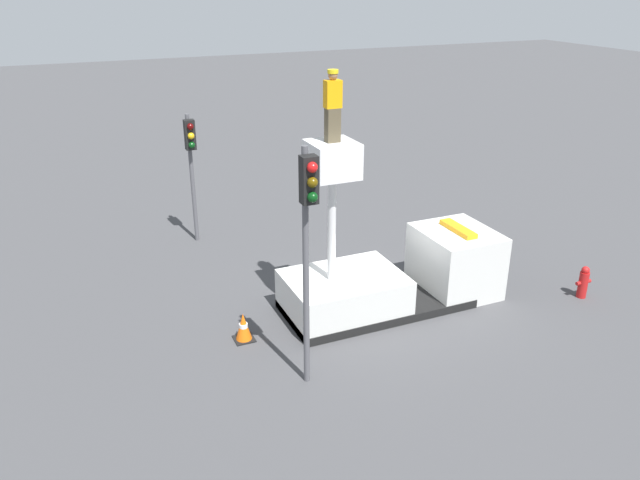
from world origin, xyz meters
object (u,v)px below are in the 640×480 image
at_px(bucket_truck, 395,275).
at_px(traffic_cone_rear, 243,327).
at_px(traffic_light_across, 191,154).
at_px(worker, 333,106).
at_px(traffic_light_pole, 308,225).
at_px(fire_hydrant, 583,282).

relative_size(bucket_truck, traffic_cone_rear, 8.27).
relative_size(traffic_light_across, traffic_cone_rear, 5.95).
xyz_separation_m(worker, traffic_light_across, (-2.15, 6.73, -2.63)).
relative_size(traffic_light_pole, fire_hydrant, 5.68).
xyz_separation_m(bucket_truck, traffic_light_pole, (-3.73, -2.59, 3.07)).
distance_m(bucket_truck, traffic_cone_rear, 4.61).
height_order(worker, fire_hydrant, worker).
bearing_deg(bucket_truck, fire_hydrant, -19.69).
height_order(worker, traffic_light_pole, worker).
relative_size(bucket_truck, traffic_light_across, 1.39).
relative_size(bucket_truck, fire_hydrant, 6.35).
bearing_deg(traffic_cone_rear, traffic_light_pole, -71.02).
height_order(traffic_light_pole, traffic_cone_rear, traffic_light_pole).
bearing_deg(fire_hydrant, traffic_cone_rear, 170.05).
bearing_deg(worker, traffic_light_across, 107.72).
height_order(bucket_truck, fire_hydrant, bucket_truck).
height_order(worker, traffic_light_across, worker).
relative_size(bucket_truck, traffic_light_pole, 1.12).
bearing_deg(traffic_cone_rear, worker, 3.50).
xyz_separation_m(bucket_truck, traffic_cone_rear, (-4.57, -0.16, -0.55)).
bearing_deg(bucket_truck, traffic_cone_rear, -178.03).
height_order(traffic_light_pole, traffic_light_across, traffic_light_pole).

